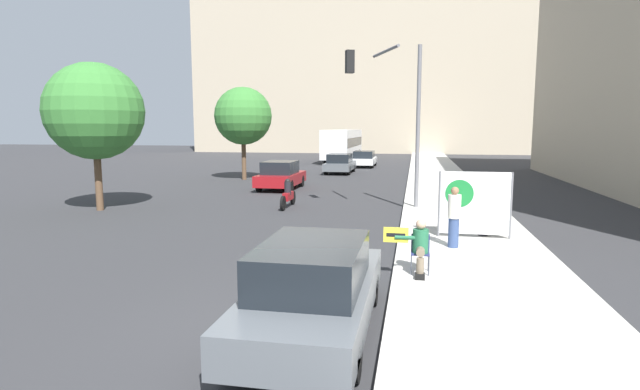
{
  "coord_description": "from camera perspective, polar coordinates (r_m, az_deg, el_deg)",
  "views": [
    {
      "loc": [
        1.99,
        -7.59,
        3.3
      ],
      "look_at": [
        -0.55,
        5.68,
        1.47
      ],
      "focal_mm": 28.0,
      "sensor_mm": 36.0,
      "label": 1
    }
  ],
  "objects": [
    {
      "name": "ground_plane",
      "position": [
        8.51,
        -3.7,
        -15.12
      ],
      "size": [
        160.0,
        160.0,
        0.0
      ],
      "primitive_type": "plane",
      "color": "#303033"
    },
    {
      "name": "sidewalk_curb",
      "position": [
        22.87,
        14.53,
        -0.66
      ],
      "size": [
        3.89,
        90.0,
        0.16
      ],
      "primitive_type": "cube",
      "color": "beige",
      "rests_on": "ground_plane"
    },
    {
      "name": "building_backdrop_far",
      "position": [
        71.17,
        7.78,
        14.48
      ],
      "size": [
        52.0,
        12.0,
        23.62
      ],
      "color": "tan",
      "rests_on": "ground_plane"
    },
    {
      "name": "seated_protester",
      "position": [
        11.02,
        11.28,
        -5.64
      ],
      "size": [
        1.0,
        0.77,
        1.18
      ],
      "rotation": [
        0.0,
        0.0,
        0.21
      ],
      "color": "#474C56",
      "rests_on": "sidewalk_curb"
    },
    {
      "name": "jogger_on_sidewalk",
      "position": [
        13.6,
        15.07,
        -2.42
      ],
      "size": [
        0.34,
        0.34,
        1.61
      ],
      "rotation": [
        0.0,
        0.0,
        2.67
      ],
      "color": "#334775",
      "rests_on": "sidewalk_curb"
    },
    {
      "name": "pedestrian_behind",
      "position": [
        15.34,
        18.22,
        -1.11
      ],
      "size": [
        0.34,
        0.34,
        1.76
      ],
      "rotation": [
        0.0,
        0.0,
        0.98
      ],
      "color": "black",
      "rests_on": "sidewalk_curb"
    },
    {
      "name": "protest_banner",
      "position": [
        14.93,
        17.2,
        -0.88
      ],
      "size": [
        2.04,
        0.06,
        1.9
      ],
      "color": "slate",
      "rests_on": "sidewalk_curb"
    },
    {
      "name": "traffic_light_pole",
      "position": [
        19.8,
        8.52,
        10.76
      ],
      "size": [
        2.86,
        2.62,
        6.32
      ],
      "color": "slate",
      "rests_on": "sidewalk_curb"
    },
    {
      "name": "parked_car_curbside",
      "position": [
        8.09,
        -0.73,
        -10.64
      ],
      "size": [
        1.81,
        4.69,
        1.52
      ],
      "color": "#565B60",
      "rests_on": "ground_plane"
    },
    {
      "name": "car_on_road_nearest",
      "position": [
        27.06,
        -4.52,
        2.26
      ],
      "size": [
        1.89,
        4.13,
        1.52
      ],
      "color": "maroon",
      "rests_on": "ground_plane"
    },
    {
      "name": "car_on_road_midblock",
      "position": [
        36.58,
        2.3,
        3.62
      ],
      "size": [
        1.86,
        4.45,
        1.42
      ],
      "color": "#565B60",
      "rests_on": "ground_plane"
    },
    {
      "name": "car_on_road_distant",
      "position": [
        42.7,
        5.06,
        4.15
      ],
      "size": [
        1.87,
        4.48,
        1.36
      ],
      "color": "white",
      "rests_on": "ground_plane"
    },
    {
      "name": "city_bus_on_road",
      "position": [
        49.83,
        2.63,
        5.94
      ],
      "size": [
        2.48,
        12.02,
        3.11
      ],
      "color": "silver",
      "rests_on": "ground_plane"
    },
    {
      "name": "motorcycle_on_road",
      "position": [
        20.76,
        -3.68,
        -0.0
      ],
      "size": [
        0.28,
        2.25,
        1.21
      ],
      "color": "maroon",
      "rests_on": "ground_plane"
    },
    {
      "name": "street_tree_near_curb",
      "position": [
        21.78,
        -24.38,
        8.68
      ],
      "size": [
        3.8,
        3.8,
        5.84
      ],
      "color": "brown",
      "rests_on": "ground_plane"
    },
    {
      "name": "street_tree_midblock",
      "position": [
        32.22,
        -8.79,
        8.9
      ],
      "size": [
        3.63,
        3.63,
        5.85
      ],
      "color": "brown",
      "rests_on": "ground_plane"
    }
  ]
}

